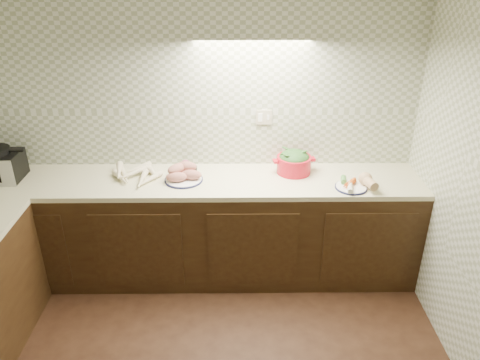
{
  "coord_description": "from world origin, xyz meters",
  "views": [
    {
      "loc": [
        0.32,
        -1.83,
        2.57
      ],
      "look_at": [
        0.35,
        1.25,
        1.02
      ],
      "focal_mm": 35.0,
      "sensor_mm": 36.0,
      "label": 1
    }
  ],
  "objects_px": {
    "parsnip_pile": "(136,173)",
    "dutch_oven": "(294,162)",
    "sweet_potato_plate": "(183,174)",
    "veg_plate": "(357,182)",
    "onion_bowl": "(187,168)"
  },
  "relations": [
    {
      "from": "parsnip_pile",
      "to": "dutch_oven",
      "type": "xyz_separation_m",
      "value": [
        1.27,
        0.08,
        0.06
      ]
    },
    {
      "from": "sweet_potato_plate",
      "to": "dutch_oven",
      "type": "xyz_separation_m",
      "value": [
        0.89,
        0.13,
        0.04
      ]
    },
    {
      "from": "parsnip_pile",
      "to": "veg_plate",
      "type": "xyz_separation_m",
      "value": [
        1.73,
        -0.2,
        0.01
      ]
    },
    {
      "from": "onion_bowl",
      "to": "dutch_oven",
      "type": "height_order",
      "value": "dutch_oven"
    },
    {
      "from": "dutch_oven",
      "to": "veg_plate",
      "type": "distance_m",
      "value": 0.54
    },
    {
      "from": "parsnip_pile",
      "to": "veg_plate",
      "type": "distance_m",
      "value": 1.75
    },
    {
      "from": "sweet_potato_plate",
      "to": "veg_plate",
      "type": "xyz_separation_m",
      "value": [
        1.35,
        -0.14,
        -0.01
      ]
    },
    {
      "from": "sweet_potato_plate",
      "to": "onion_bowl",
      "type": "distance_m",
      "value": 0.13
    },
    {
      "from": "dutch_oven",
      "to": "veg_plate",
      "type": "height_order",
      "value": "dutch_oven"
    },
    {
      "from": "veg_plate",
      "to": "dutch_oven",
      "type": "bearing_deg",
      "value": 149.51
    },
    {
      "from": "parsnip_pile",
      "to": "sweet_potato_plate",
      "type": "height_order",
      "value": "sweet_potato_plate"
    },
    {
      "from": "parsnip_pile",
      "to": "onion_bowl",
      "type": "distance_m",
      "value": 0.41
    },
    {
      "from": "parsnip_pile",
      "to": "sweet_potato_plate",
      "type": "xyz_separation_m",
      "value": [
        0.38,
        -0.06,
        0.02
      ]
    },
    {
      "from": "dutch_oven",
      "to": "veg_plate",
      "type": "bearing_deg",
      "value": -38.27
    },
    {
      "from": "dutch_oven",
      "to": "veg_plate",
      "type": "xyz_separation_m",
      "value": [
        0.46,
        -0.27,
        -0.05
      ]
    }
  ]
}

